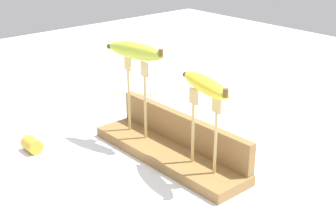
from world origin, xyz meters
TOP-DOWN VIEW (x-y plane):
  - ground_plane at (0.00, 0.00)m, footprint 3.00×3.00m
  - wooden_board at (0.00, 0.00)m, footprint 0.46×0.12m
  - board_backstop at (0.00, 0.05)m, footprint 0.45×0.02m
  - fork_stand_left at (-0.12, -0.00)m, footprint 0.10×0.01m
  - fork_stand_right at (0.12, -0.00)m, footprint 0.10×0.01m
  - banana_raised_left at (-0.12, -0.00)m, footprint 0.18×0.08m
  - banana_raised_right at (0.12, -0.00)m, footprint 0.18×0.08m
  - fork_fallen_near at (-0.42, 0.23)m, footprint 0.15×0.12m
  - banana_chunk_near at (-0.26, -0.24)m, footprint 0.05×0.04m

SIDE VIEW (x-z plane):
  - ground_plane at x=0.00m, z-range 0.00..0.00m
  - fork_fallen_near at x=-0.42m, z-range 0.00..0.01m
  - wooden_board at x=0.00m, z-range 0.00..0.03m
  - banana_chunk_near at x=-0.26m, z-range 0.00..0.04m
  - board_backstop at x=0.00m, z-range 0.03..0.11m
  - fork_stand_right at x=0.12m, z-range 0.04..0.23m
  - fork_stand_left at x=-0.12m, z-range 0.05..0.25m
  - banana_raised_right at x=0.12m, z-range 0.21..0.25m
  - banana_raised_left at x=-0.12m, z-range 0.23..0.28m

